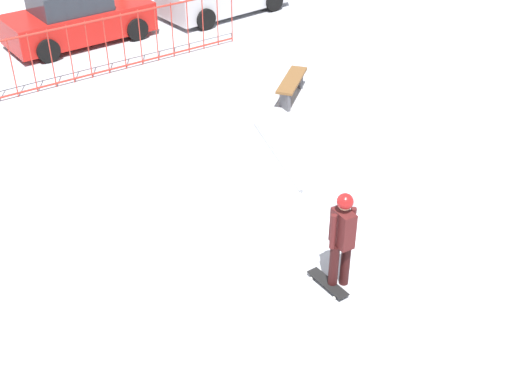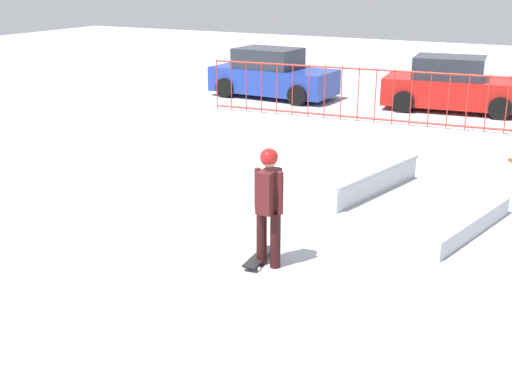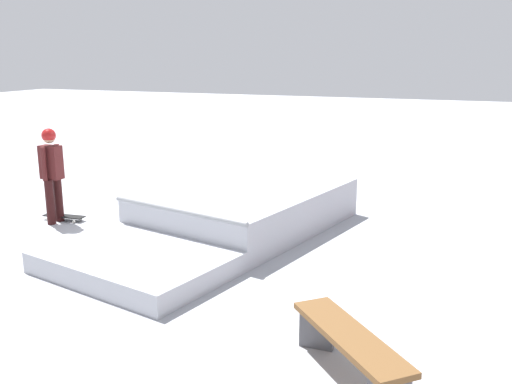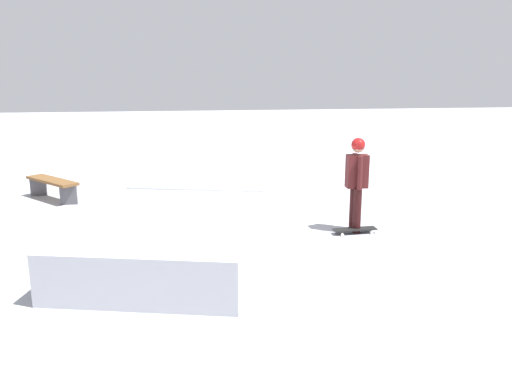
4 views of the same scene
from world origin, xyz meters
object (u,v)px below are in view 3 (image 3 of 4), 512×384
at_px(park_bench, 349,345).
at_px(skater, 52,168).
at_px(skateboard, 64,216).
at_px(skate_ramp, 230,215).

bearing_deg(park_bench, skater, -117.36).
relative_size(skateboard, park_bench, 0.56).
xyz_separation_m(skateboard, park_bench, (3.31, 6.04, 0.28)).
xyz_separation_m(skate_ramp, park_bench, (3.75, 2.87, 0.04)).
height_order(skater, park_bench, skater).
distance_m(skate_ramp, park_bench, 4.72).
height_order(skate_ramp, skateboard, skate_ramp).
bearing_deg(park_bench, skate_ramp, -142.58).
bearing_deg(skater, skateboard, 75.32).
bearing_deg(skateboard, park_bench, -32.93).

